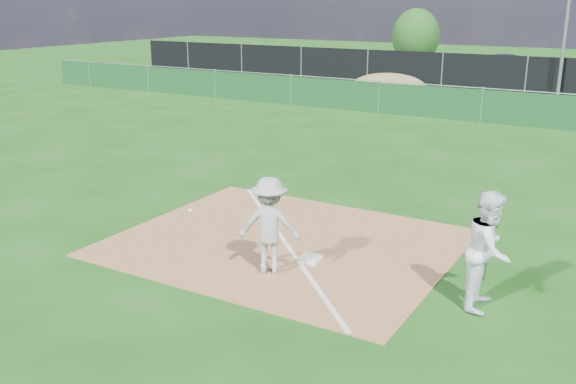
# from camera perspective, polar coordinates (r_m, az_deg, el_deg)

# --- Properties ---
(ground) EXTENTS (90.00, 90.00, 0.00)m
(ground) POSITION_cam_1_polar(r_m,az_deg,el_deg) (19.88, 13.12, 3.75)
(ground) COLOR #144C10
(ground) RESTS_ON ground
(infield_dirt) EXTENTS (6.00, 5.00, 0.02)m
(infield_dirt) POSITION_cam_1_polar(r_m,az_deg,el_deg) (11.92, -0.28, -4.51)
(infield_dirt) COLOR #9C683E
(infield_dirt) RESTS_ON ground
(foul_line) EXTENTS (5.01, 5.01, 0.01)m
(foul_line) POSITION_cam_1_polar(r_m,az_deg,el_deg) (11.92, -0.28, -4.44)
(foul_line) COLOR white
(foul_line) RESTS_ON infield_dirt
(green_fence) EXTENTS (44.00, 0.05, 1.20)m
(green_fence) POSITION_cam_1_polar(r_m,az_deg,el_deg) (24.51, 16.82, 7.32)
(green_fence) COLOR #113E1A
(green_fence) RESTS_ON ground
(dirt_mound) EXTENTS (3.38, 2.60, 1.17)m
(dirt_mound) POSITION_cam_1_polar(r_m,az_deg,el_deg) (29.32, 8.93, 9.25)
(dirt_mound) COLOR olive
(dirt_mound) RESTS_ON ground
(black_fence) EXTENTS (46.00, 0.04, 1.80)m
(black_fence) POSITION_cam_1_polar(r_m,az_deg,el_deg) (32.24, 20.41, 9.65)
(black_fence) COLOR black
(black_fence) RESTS_ON ground
(parking_lot) EXTENTS (46.00, 9.00, 0.01)m
(parking_lot) POSITION_cam_1_polar(r_m,az_deg,el_deg) (37.24, 21.73, 8.96)
(parking_lot) COLOR black
(parking_lot) RESTS_ON ground
(light_pole) EXTENTS (0.16, 0.16, 8.00)m
(light_pole) POSITION_cam_1_polar(r_m,az_deg,el_deg) (31.53, 23.65, 14.85)
(light_pole) COLOR slate
(light_pole) RESTS_ON ground
(first_base) EXTENTS (0.36, 0.36, 0.07)m
(first_base) POSITION_cam_1_polar(r_m,az_deg,el_deg) (11.10, 2.02, -5.92)
(first_base) COLOR white
(first_base) RESTS_ON infield_dirt
(play_at_first) EXTENTS (2.42, 0.96, 1.62)m
(play_at_first) POSITION_cam_1_polar(r_m,az_deg,el_deg) (10.38, -1.66, -3.00)
(play_at_first) COLOR #B3B3B6
(play_at_first) RESTS_ON infield_dirt
(runner) EXTENTS (0.70, 0.88, 1.77)m
(runner) POSITION_cam_1_polar(r_m,az_deg,el_deg) (9.68, 17.45, -4.95)
(runner) COLOR white
(runner) RESTS_ON ground
(car_left) EXTENTS (4.47, 2.96, 1.42)m
(car_left) POSITION_cam_1_polar(r_m,az_deg,el_deg) (38.56, 12.39, 11.04)
(car_left) COLOR #9C9FA3
(car_left) RESTS_ON parking_lot
(car_mid) EXTENTS (4.75, 3.03, 1.48)m
(car_mid) POSITION_cam_1_polar(r_m,az_deg,el_deg) (36.44, 18.78, 10.28)
(car_mid) COLOR black
(car_mid) RESTS_ON parking_lot
(tree_left) EXTENTS (3.16, 3.16, 3.75)m
(tree_left) POSITION_cam_1_polar(r_m,az_deg,el_deg) (44.70, 11.28, 13.41)
(tree_left) COLOR #382316
(tree_left) RESTS_ON ground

